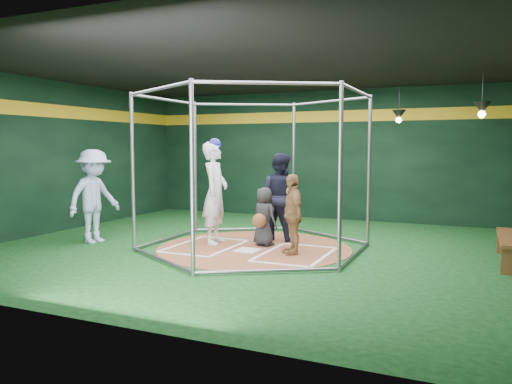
% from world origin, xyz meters
% --- Properties ---
extents(room_shell, '(10.10, 9.10, 3.53)m').
position_xyz_m(room_shell, '(0.00, 0.01, 1.75)').
color(room_shell, '#0C3611').
rests_on(room_shell, ground).
extents(clay_disc, '(3.80, 3.80, 0.01)m').
position_xyz_m(clay_disc, '(0.00, 0.00, 0.01)').
color(clay_disc, brown).
rests_on(clay_disc, ground).
extents(home_plate, '(0.43, 0.43, 0.01)m').
position_xyz_m(home_plate, '(0.00, -0.30, 0.02)').
color(home_plate, white).
rests_on(home_plate, clay_disc).
extents(batter_box_left, '(1.17, 1.77, 0.01)m').
position_xyz_m(batter_box_left, '(-0.95, -0.25, 0.02)').
color(batter_box_left, white).
rests_on(batter_box_left, clay_disc).
extents(batter_box_right, '(1.17, 1.77, 0.01)m').
position_xyz_m(batter_box_right, '(0.95, -0.25, 0.02)').
color(batter_box_right, white).
rests_on(batter_box_right, clay_disc).
extents(batting_cage, '(4.05, 4.67, 3.00)m').
position_xyz_m(batting_cage, '(-0.00, -0.00, 1.50)').
color(batting_cage, gray).
rests_on(batting_cage, ground).
extents(pendant_lamp_near, '(0.34, 0.34, 0.90)m').
position_xyz_m(pendant_lamp_near, '(2.20, 3.60, 2.74)').
color(pendant_lamp_near, black).
rests_on(pendant_lamp_near, room_shell).
extents(pendant_lamp_far, '(0.34, 0.34, 0.90)m').
position_xyz_m(pendant_lamp_far, '(4.00, 2.00, 2.74)').
color(pendant_lamp_far, black).
rests_on(pendant_lamp_far, room_shell).
extents(batter_figure, '(0.62, 0.83, 2.14)m').
position_xyz_m(batter_figure, '(-0.91, 0.10, 1.07)').
color(batter_figure, silver).
rests_on(batter_figure, clay_disc).
extents(visitor_leopard, '(0.80, 0.91, 1.48)m').
position_xyz_m(visitor_leopard, '(0.87, -0.21, 0.75)').
color(visitor_leopard, tan).
rests_on(visitor_leopard, clay_disc).
extents(catcher_figure, '(0.67, 0.67, 1.17)m').
position_xyz_m(catcher_figure, '(0.10, 0.26, 0.59)').
color(catcher_figure, black).
rests_on(catcher_figure, clay_disc).
extents(umpire, '(1.03, 0.88, 1.84)m').
position_xyz_m(umpire, '(0.15, 1.02, 0.93)').
color(umpire, black).
rests_on(umpire, clay_disc).
extents(bystander_blue, '(0.87, 1.33, 1.93)m').
position_xyz_m(bystander_blue, '(-3.26, -0.80, 0.97)').
color(bystander_blue, '#A2B6D6').
rests_on(bystander_blue, ground).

